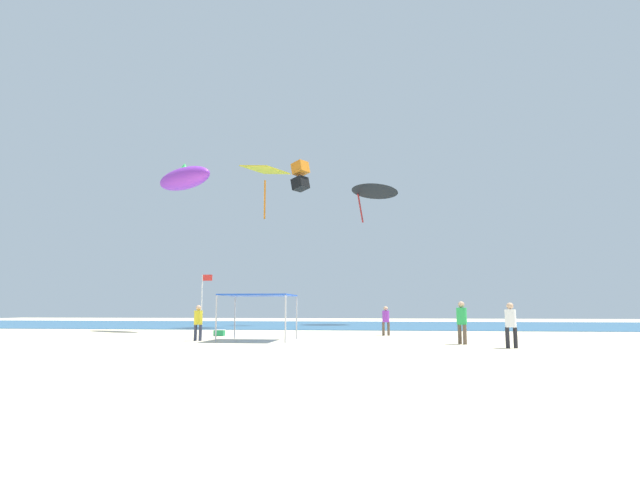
% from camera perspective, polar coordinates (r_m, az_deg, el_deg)
% --- Properties ---
extents(ground, '(110.00, 110.00, 0.10)m').
position_cam_1_polar(ground, '(21.34, 0.78, -11.85)').
color(ground, beige).
extents(ocean_strip, '(110.00, 22.84, 0.03)m').
position_cam_1_polar(ocean_strip, '(46.71, 4.15, -9.45)').
color(ocean_strip, '#28608C').
rests_on(ocean_strip, ground).
extents(canopy_tent, '(3.22, 3.01, 2.16)m').
position_cam_1_polar(canopy_tent, '(24.46, -6.86, -6.31)').
color(canopy_tent, '#B2B2B7').
rests_on(canopy_tent, ground).
extents(person_near_tent, '(0.42, 0.39, 1.66)m').
position_cam_1_polar(person_near_tent, '(24.94, -13.46, -8.68)').
color(person_near_tent, '#33384C').
rests_on(person_near_tent, ground).
extents(person_leftmost, '(0.46, 0.41, 1.74)m').
position_cam_1_polar(person_leftmost, '(21.15, 20.54, -8.51)').
color(person_leftmost, black).
rests_on(person_leftmost, ground).
extents(person_central, '(0.43, 0.39, 1.62)m').
position_cam_1_polar(person_central, '(29.15, 7.37, -8.68)').
color(person_central, brown).
rests_on(person_central, ground).
extents(person_rightmost, '(0.43, 0.44, 1.81)m').
position_cam_1_polar(person_rightmost, '(22.83, 15.56, -8.50)').
color(person_rightmost, brown).
rests_on(person_rightmost, ground).
extents(banner_flag, '(0.61, 0.06, 3.42)m').
position_cam_1_polar(banner_flag, '(29.95, -12.94, -6.37)').
color(banner_flag, silver).
rests_on(banner_flag, ground).
extents(cooler_box, '(0.57, 0.37, 0.35)m').
position_cam_1_polar(cooler_box, '(29.04, -11.19, -10.14)').
color(cooler_box, '#1E8C4C').
rests_on(cooler_box, ground).
extents(kite_diamond_yellow, '(4.01, 4.02, 4.31)m').
position_cam_1_polar(kite_diamond_yellow, '(41.68, -6.15, 7.52)').
color(kite_diamond_yellow, yellow).
extents(kite_box_orange, '(1.81, 1.75, 2.74)m').
position_cam_1_polar(kite_box_orange, '(46.94, -2.21, 7.16)').
color(kite_box_orange, orange).
extents(kite_delta_black, '(6.21, 6.22, 3.81)m').
position_cam_1_polar(kite_delta_black, '(48.97, 6.16, 5.83)').
color(kite_delta_black, black).
extents(kite_inflatable_purple, '(5.30, 4.08, 1.88)m').
position_cam_1_polar(kite_inflatable_purple, '(37.05, -14.95, 6.68)').
color(kite_inflatable_purple, purple).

